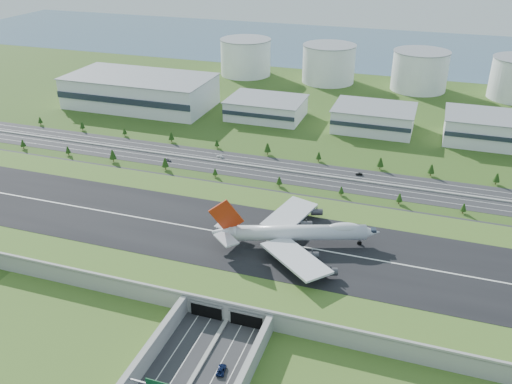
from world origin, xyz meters
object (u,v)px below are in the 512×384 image
(fuel_tank_a, at_px, (246,57))
(boeing_747, at_px, (296,232))
(car_5, at_px, (359,174))
(car_4, at_px, (168,160))
(car_7, at_px, (220,156))
(car_2, at_px, (221,370))

(fuel_tank_a, xyz_separation_m, boeing_747, (134.68, -309.25, -2.66))
(fuel_tank_a, distance_m, car_5, 254.55)
(boeing_747, xyz_separation_m, car_4, (-108.94, 84.47, -13.93))
(fuel_tank_a, xyz_separation_m, car_4, (25.73, -224.78, -16.59))
(car_4, bearing_deg, car_7, -39.74)
(boeing_747, distance_m, car_2, 78.10)
(boeing_747, xyz_separation_m, car_2, (-6.58, -76.58, -13.87))
(car_4, xyz_separation_m, car_7, (29.74, 16.86, -0.06))
(fuel_tank_a, distance_m, boeing_747, 337.31)
(boeing_747, relative_size, car_2, 12.30)
(fuel_tank_a, height_order, car_4, fuel_tank_a)
(car_7, bearing_deg, car_4, -47.71)
(fuel_tank_a, bearing_deg, boeing_747, -66.47)
(fuel_tank_a, height_order, car_7, fuel_tank_a)
(boeing_747, height_order, car_4, boeing_747)
(fuel_tank_a, height_order, car_2, fuel_tank_a)
(car_2, relative_size, car_7, 1.22)
(car_2, height_order, car_4, car_2)
(car_5, height_order, car_7, car_7)
(fuel_tank_a, distance_m, car_2, 406.87)
(car_2, distance_m, car_7, 192.16)
(fuel_tank_a, xyz_separation_m, car_2, (128.09, -385.83, -16.53))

